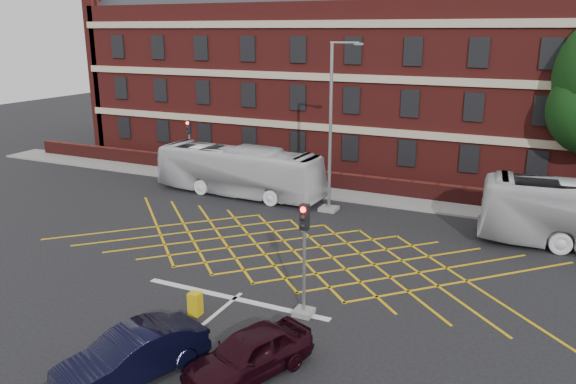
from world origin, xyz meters
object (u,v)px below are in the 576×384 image
at_px(bus_left, 239,171).
at_px(direction_signs, 192,157).
at_px(traffic_light_far, 190,157).
at_px(street_lamp, 331,155).
at_px(car_maroon, 249,353).
at_px(traffic_light_near, 304,271).
at_px(utility_cabinet, 195,304).
at_px(car_navy, 132,356).

relative_size(bus_left, direction_signs, 5.06).
distance_m(traffic_light_far, street_lamp, 11.24).
height_order(bus_left, direction_signs, bus_left).
height_order(car_maroon, direction_signs, direction_signs).
bearing_deg(direction_signs, car_maroon, -51.68).
height_order(car_maroon, traffic_light_near, traffic_light_near).
distance_m(bus_left, utility_cabinet, 15.74).
distance_m(car_navy, street_lamp, 18.00).
bearing_deg(car_navy, street_lamp, 112.64).
bearing_deg(car_navy, utility_cabinet, 118.40).
distance_m(traffic_light_far, utility_cabinet, 19.12).
bearing_deg(traffic_light_far, street_lamp, -9.94).
bearing_deg(traffic_light_near, traffic_light_far, 136.20).
distance_m(car_navy, traffic_light_near, 6.63).
distance_m(bus_left, car_maroon, 19.55).
bearing_deg(bus_left, utility_cabinet, -153.36).
xyz_separation_m(traffic_light_far, utility_cabinet, (10.93, -15.64, -1.33)).
bearing_deg(street_lamp, direction_signs, 163.88).
height_order(traffic_light_far, utility_cabinet, traffic_light_far).
bearing_deg(traffic_light_far, utility_cabinet, -55.06).
distance_m(car_navy, direction_signs, 24.61).
distance_m(street_lamp, utility_cabinet, 14.02).
bearing_deg(bus_left, traffic_light_near, -139.02).
bearing_deg(utility_cabinet, car_navy, -82.66).
bearing_deg(car_navy, traffic_light_far, 141.20).
xyz_separation_m(car_navy, traffic_light_near, (3.10, 5.77, 1.00)).
xyz_separation_m(bus_left, direction_signs, (-5.52, 2.81, -0.17)).
relative_size(car_navy, traffic_light_near, 1.09).
height_order(car_navy, street_lamp, street_lamp).
height_order(direction_signs, utility_cabinet, direction_signs).
distance_m(traffic_light_near, utility_cabinet, 4.21).
xyz_separation_m(car_maroon, street_lamp, (-3.58, 16.17, 2.60)).
relative_size(traffic_light_near, direction_signs, 1.94).
bearing_deg(traffic_light_near, car_maroon, -90.08).
height_order(bus_left, car_maroon, bus_left).
height_order(car_navy, car_maroon, car_navy).
bearing_deg(traffic_light_far, car_navy, -59.86).
relative_size(car_maroon, traffic_light_far, 1.00).
height_order(traffic_light_near, traffic_light_far, same).
relative_size(traffic_light_far, utility_cabinet, 4.91).
distance_m(bus_left, direction_signs, 6.20).
xyz_separation_m(bus_left, traffic_light_far, (-4.57, 1.29, 0.21)).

